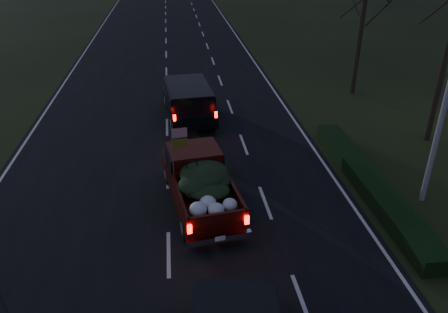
{
  "coord_description": "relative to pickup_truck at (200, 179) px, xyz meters",
  "views": [
    {
      "loc": [
        0.44,
        -10.85,
        9.01
      ],
      "look_at": [
        2.22,
        3.91,
        1.3
      ],
      "focal_mm": 35.0,
      "sensor_mm": 36.0,
      "label": 1
    }
  ],
  "objects": [
    {
      "name": "ground",
      "position": [
        -1.19,
        -2.79,
        -1.04
      ],
      "size": [
        120.0,
        120.0,
        0.0
      ],
      "primitive_type": "plane",
      "color": "black",
      "rests_on": "ground"
    },
    {
      "name": "bare_tree_far",
      "position": [
        10.31,
        11.21,
        4.19
      ],
      "size": [
        3.6,
        3.6,
        7.0
      ],
      "color": "black",
      "rests_on": "ground"
    },
    {
      "name": "hedge_row",
      "position": [
        6.61,
        0.21,
        -0.74
      ],
      "size": [
        1.0,
        10.0,
        0.6
      ],
      "primitive_type": "cube",
      "color": "black",
      "rests_on": "ground"
    },
    {
      "name": "pickup_truck",
      "position": [
        0.0,
        0.0,
        0.0
      ],
      "size": [
        2.74,
        5.5,
        2.76
      ],
      "rotation": [
        0.0,
        0.0,
        0.15
      ],
      "color": "#401008",
      "rests_on": "ground"
    },
    {
      "name": "road_asphalt",
      "position": [
        -1.19,
        -2.79,
        -1.03
      ],
      "size": [
        14.0,
        120.0,
        0.02
      ],
      "primitive_type": "cube",
      "color": "black",
      "rests_on": "ground"
    },
    {
      "name": "lead_suv",
      "position": [
        0.0,
        8.3,
        0.13
      ],
      "size": [
        2.69,
        5.53,
        1.54
      ],
      "rotation": [
        0.0,
        0.0,
        0.09
      ],
      "color": "black",
      "rests_on": "ground"
    }
  ]
}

